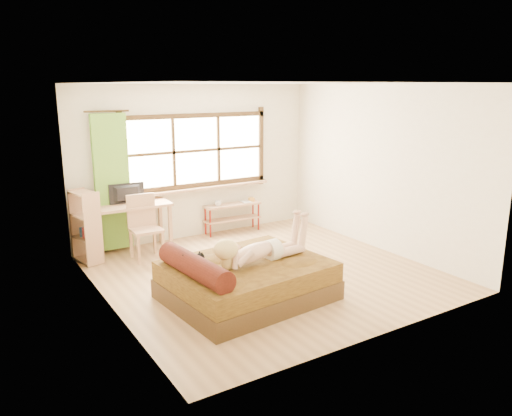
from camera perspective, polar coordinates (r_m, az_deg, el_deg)
floor at (r=7.38m, az=1.04°, el=-7.38°), size 4.50×4.50×0.00m
ceiling at (r=6.87m, az=1.14°, el=14.09°), size 4.50×4.50×0.00m
wall_back at (r=8.94m, az=-6.83°, el=5.26°), size 4.50×0.00×4.50m
wall_front at (r=5.31m, az=14.47°, el=-1.01°), size 4.50×0.00×4.50m
wall_left at (r=6.10m, az=-16.93°, el=0.73°), size 0.00×4.50×4.50m
wall_right at (r=8.42m, az=14.06°, el=4.42°), size 0.00×4.50×4.50m
window at (r=8.89m, az=-6.78°, el=6.25°), size 2.80×0.16×1.46m
curtain at (r=8.33m, az=-16.12°, el=2.78°), size 0.55×0.10×2.20m
bed at (r=6.42m, az=-1.38°, el=-8.19°), size 2.08×1.72×0.74m
woman at (r=6.30m, az=0.36°, el=-3.62°), size 1.39×0.51×0.58m
kitten at (r=6.09m, az=-7.37°, el=-6.11°), size 0.30×0.14×0.23m
desk at (r=8.31m, az=-14.23°, el=-0.30°), size 1.31×0.63×0.81m
monitor at (r=8.30m, az=-14.45°, el=1.58°), size 0.57×0.09×0.33m
chair at (r=8.05m, az=-12.69°, el=-1.69°), size 0.46×0.46×1.01m
pipe_shelf at (r=9.26m, az=-2.67°, el=-0.38°), size 1.10×0.33×0.61m
cup at (r=9.07m, az=-4.39°, el=0.53°), size 0.12×0.12×0.09m
book at (r=9.31m, az=-1.67°, el=0.68°), size 0.18×0.24×0.02m
bookshelf at (r=8.05m, az=-18.87°, el=-2.03°), size 0.38×0.54×1.13m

